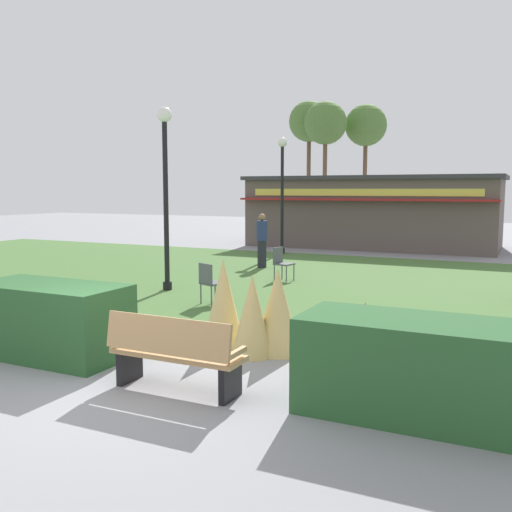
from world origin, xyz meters
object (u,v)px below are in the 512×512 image
Objects in this scene: cafe_chair_center at (210,280)px; parked_car_west_slot at (381,221)px; lamppost_far at (282,181)px; person_strolling at (262,240)px; trash_bin at (328,367)px; park_bench at (174,353)px; food_kiosk at (373,211)px; tree_right_bg at (366,126)px; lamppost_mid at (165,177)px; cafe_chair_east at (281,261)px; tree_center_bg at (309,123)px; tree_left_bg at (325,124)px.

parked_car_west_slot is at bearing 94.17° from cafe_chair_center.
lamppost_far is 2.58× the size of person_strolling.
lamppost_far reaches higher than trash_bin.
park_bench is 1.85m from trash_bin.
tree_right_bg is at bearing 106.38° from food_kiosk.
lamppost_mid reaches higher than person_strolling.
lamppost_mid is 3.89m from cafe_chair_east.
tree_center_bg is (-12.06, 31.72, 6.56)m from trash_bin.
cafe_chair_east is 2.56m from person_strolling.
food_kiosk reaches higher than cafe_chair_east.
trash_bin is 0.11× the size of tree_left_bg.
person_strolling is 0.21× the size of tree_right_bg.
trash_bin is at bearing -36.65° from person_strolling.
food_kiosk is at bearing 90.38° from cafe_chair_east.
cafe_chair_east is at bearing -84.73° from parked_car_west_slot.
tree_center_bg is at bearing 106.26° from cafe_chair_center.
parked_car_west_slot is 0.52× the size of tree_right_bg.
park_bench is 8.63m from cafe_chair_east.
tree_left_bg reaches higher than tree_right_bg.
parked_car_west_slot reaches higher than cafe_chair_center.
park_bench is at bearing -71.88° from lamppost_far.
person_strolling is at bearing -76.50° from tree_left_bg.
tree_left_bg reaches higher than food_kiosk.
cafe_chair_center is at bearing 133.02° from trash_bin.
cafe_chair_east is (0.07, -10.15, -0.98)m from food_kiosk.
food_kiosk is at bearing 102.58° from trash_bin.
tree_right_bg is (2.07, 2.35, -0.01)m from tree_left_bg.
person_strolling is 23.37m from tree_right_bg.
tree_center_bg reaches higher than food_kiosk.
person_strolling is 0.20× the size of tree_center_bg.
tree_center_bg reaches higher than lamppost_mid.
park_bench is 34.04m from tree_right_bg.
person_strolling is (0.41, 4.57, -1.88)m from lamppost_mid.
tree_right_bg is 3.88m from tree_center_bg.
food_kiosk is 15.82m from tree_right_bg.
tree_left_bg is at bearing -131.29° from tree_right_bg.
tree_right_bg reaches higher than parked_car_west_slot.
tree_center_bg is (-5.56, 17.78, 4.28)m from lamppost_far.
cafe_chair_center is at bearing -91.47° from cafe_chair_east.
tree_left_bg is at bearing 106.00° from cafe_chair_east.
parked_car_west_slot is 0.50× the size of tree_center_bg.
park_bench is at bearing -72.30° from tree_center_bg.
trash_bin is 0.11× the size of tree_right_bg.
tree_center_bg reaches higher than lamppost_far.
trash_bin is 34.11m from tree_right_bg.
tree_center_bg is at bearing 137.64° from tree_left_bg.
trash_bin is at bearing -46.98° from cafe_chair_center.
cafe_chair_center is at bearing -30.78° from lamppost_mid.
person_strolling is at bearing -89.35° from parked_car_west_slot.
tree_right_bg is at bearing 95.46° from lamppost_far.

